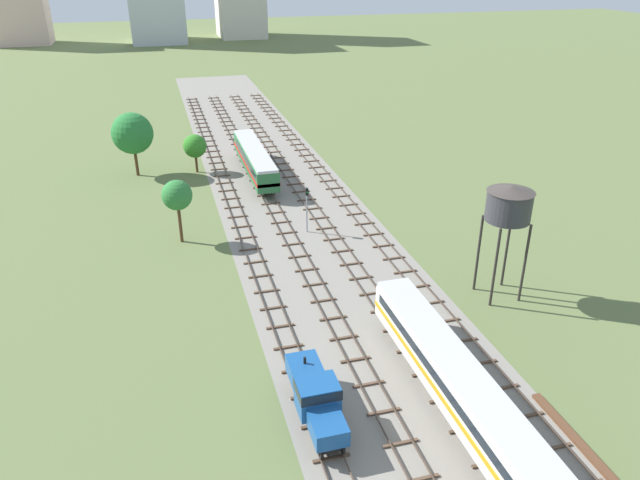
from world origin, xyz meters
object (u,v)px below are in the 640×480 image
shunter_loco_far_left_near (316,395)px  diesel_railcar_left_mid (255,159)px  passenger_coach_centre_left_nearest (453,376)px  signal_post_nearest (307,204)px  water_tower (509,205)px

shunter_loco_far_left_near → diesel_railcar_left_mid: (4.62, 49.11, 0.59)m
passenger_coach_centre_left_nearest → signal_post_nearest: bearing=94.3°
shunter_loco_far_left_near → signal_post_nearest: size_ratio=1.57×
passenger_coach_centre_left_nearest → diesel_railcar_left_mid: 50.66m
passenger_coach_centre_left_nearest → signal_post_nearest: (-2.31, 30.42, 0.80)m
shunter_loco_far_left_near → diesel_railcar_left_mid: 49.33m
shunter_loco_far_left_near → diesel_railcar_left_mid: bearing=84.6°
signal_post_nearest → shunter_loco_far_left_near: bearing=-103.4°
shunter_loco_far_left_near → signal_post_nearest: bearing=76.6°
shunter_loco_far_left_near → water_tower: (20.22, 11.17, 6.90)m
water_tower → signal_post_nearest: size_ratio=1.98×
shunter_loco_far_left_near → water_tower: size_ratio=0.79×
passenger_coach_centre_left_nearest → diesel_railcar_left_mid: bearing=95.2°
diesel_railcar_left_mid → water_tower: 41.51m
passenger_coach_centre_left_nearest → shunter_loco_far_left_near: 9.36m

